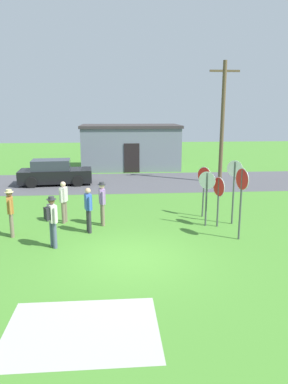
% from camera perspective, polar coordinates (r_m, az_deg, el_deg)
% --- Properties ---
extents(ground_plane, '(80.00, 80.00, 0.00)m').
position_cam_1_polar(ground_plane, '(11.38, -1.85, -10.36)').
color(ground_plane, '#47842D').
extents(street_asphalt, '(60.00, 6.40, 0.01)m').
position_cam_1_polar(street_asphalt, '(22.83, -3.31, 1.53)').
color(street_asphalt, '#4C4C51').
rests_on(street_asphalt, ground).
extents(concrete_path, '(3.20, 2.40, 0.01)m').
position_cam_1_polar(concrete_path, '(8.18, -9.70, -20.57)').
color(concrete_path, '#ADAAA3').
rests_on(concrete_path, ground).
extents(building_background, '(7.45, 4.13, 3.32)m').
position_cam_1_polar(building_background, '(28.09, -2.13, 7.11)').
color(building_background, slate).
rests_on(building_background, ground).
extents(utility_pole, '(1.80, 0.24, 7.28)m').
position_cam_1_polar(utility_pole, '(22.91, 12.20, 10.92)').
color(utility_pole, brown).
rests_on(utility_pole, ground).
extents(parked_car_on_street, '(4.42, 2.26, 1.51)m').
position_cam_1_polar(parked_car_on_street, '(22.78, -13.82, 2.90)').
color(parked_car_on_street, black).
rests_on(parked_car_on_street, ground).
extents(stop_sign_tallest, '(0.55, 0.43, 2.16)m').
position_cam_1_polar(stop_sign_tallest, '(14.22, 9.81, 0.39)').
color(stop_sign_tallest, '#474C4C').
rests_on(stop_sign_tallest, ground).
extents(stop_sign_leaning_right, '(0.24, 0.74, 1.97)m').
position_cam_1_polar(stop_sign_leaning_right, '(14.24, 11.60, -0.17)').
color(stop_sign_leaning_right, '#474C4C').
rests_on(stop_sign_leaning_right, ground).
extents(stop_sign_far_back, '(0.49, 0.44, 2.55)m').
position_cam_1_polar(stop_sign_far_back, '(14.63, 13.94, 1.51)').
color(stop_sign_far_back, '#474C4C').
rests_on(stop_sign_far_back, ground).
extents(stop_sign_nearest, '(0.45, 0.61, 2.14)m').
position_cam_1_polar(stop_sign_nearest, '(15.46, 9.37, 1.40)').
color(stop_sign_nearest, '#474C4C').
rests_on(stop_sign_nearest, ground).
extents(stop_sign_rear_right, '(0.20, 0.75, 2.54)m').
position_cam_1_polar(stop_sign_rear_right, '(12.90, 15.01, 0.14)').
color(stop_sign_rear_right, '#474C4C').
rests_on(stop_sign_rear_right, ground).
extents(person_in_teal, '(0.31, 0.56, 1.74)m').
position_cam_1_polar(person_in_teal, '(14.29, -6.57, -1.41)').
color(person_in_teal, '#7A6B56').
rests_on(person_in_teal, ground).
extents(person_with_sunhat, '(0.31, 0.55, 1.74)m').
position_cam_1_polar(person_with_sunhat, '(13.77, -20.21, -2.68)').
color(person_with_sunhat, '#7A6B56').
rests_on(person_with_sunhat, ground).
extents(person_holding_notes, '(0.46, 0.50, 1.74)m').
position_cam_1_polar(person_holding_notes, '(12.28, -14.26, -4.00)').
color(person_holding_notes, '#4C5670').
rests_on(person_holding_notes, ground).
extents(person_in_dark_shirt, '(0.30, 0.56, 1.69)m').
position_cam_1_polar(person_in_dark_shirt, '(14.88, -12.47, -1.19)').
color(person_in_dark_shirt, '#7A6B56').
rests_on(person_in_dark_shirt, ground).
extents(person_near_signs, '(0.31, 0.55, 1.69)m').
position_cam_1_polar(person_near_signs, '(13.53, -8.71, -2.43)').
color(person_near_signs, '#2D2D33').
rests_on(person_near_signs, ground).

